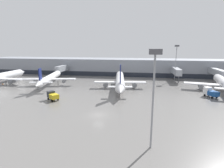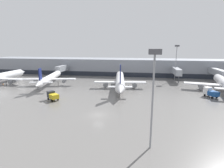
# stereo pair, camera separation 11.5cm
# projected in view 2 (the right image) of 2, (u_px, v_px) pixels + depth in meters

# --- Properties ---
(ground_plane) EXTENTS (320.00, 320.00, 0.00)m
(ground_plane) POSITION_uv_depth(u_px,v_px,m) (98.00, 115.00, 41.75)
(ground_plane) COLOR slate
(terminal_building) EXTENTS (160.00, 31.37, 9.00)m
(terminal_building) POSITION_uv_depth(u_px,v_px,m) (124.00, 67.00, 100.31)
(terminal_building) COLOR gray
(terminal_building) RESTS_ON ground_plane
(parked_jet_1) EXTENTS (20.87, 30.84, 8.56)m
(parked_jet_1) POSITION_uv_depth(u_px,v_px,m) (50.00, 78.00, 72.11)
(parked_jet_1) COLOR white
(parked_jet_1) RESTS_ON ground_plane
(parked_jet_3) EXTENTS (20.18, 36.25, 10.41)m
(parked_jet_3) POSITION_uv_depth(u_px,v_px,m) (120.00, 81.00, 67.78)
(parked_jet_3) COLOR white
(parked_jet_3) RESTS_ON ground_plane
(service_truck_0) EXTENTS (4.02, 5.05, 3.00)m
(service_truck_0) POSITION_uv_depth(u_px,v_px,m) (211.00, 92.00, 56.07)
(service_truck_0) COLOR #19478C
(service_truck_0) RESTS_ON ground_plane
(service_truck_2) EXTENTS (4.54, 4.10, 2.62)m
(service_truck_2) POSITION_uv_depth(u_px,v_px,m) (53.00, 95.00, 52.97)
(service_truck_2) COLOR gold
(service_truck_2) RESTS_ON ground_plane
(traffic_cone_3) EXTENTS (0.45, 0.45, 0.55)m
(traffic_cone_3) POSITION_uv_depth(u_px,v_px,m) (3.00, 84.00, 75.07)
(traffic_cone_3) COLOR orange
(traffic_cone_3) RESTS_ON ground_plane
(apron_light_mast_4) EXTENTS (1.80, 1.80, 16.62)m
(apron_light_mast_4) POSITION_uv_depth(u_px,v_px,m) (177.00, 52.00, 81.33)
(apron_light_mast_4) COLOR gray
(apron_light_mast_4) RESTS_ON ground_plane
(apron_light_mast_5) EXTENTS (1.80, 1.80, 15.75)m
(apron_light_mast_5) POSITION_uv_depth(u_px,v_px,m) (154.00, 70.00, 25.66)
(apron_light_mast_5) COLOR gray
(apron_light_mast_5) RESTS_ON ground_plane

